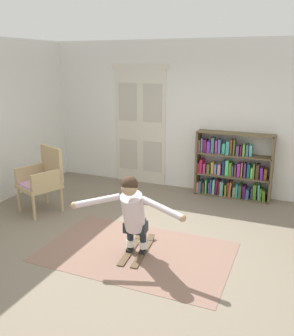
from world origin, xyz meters
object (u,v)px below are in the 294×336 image
(wicker_chair, at_px, (43,178))
(person_skier, at_px, (133,211))
(skis_pair, at_px, (137,249))
(bookshelf, at_px, (230,169))

(wicker_chair, relative_size, person_skier, 0.75)
(person_skier, bearing_deg, wicker_chair, 157.38)
(person_skier, bearing_deg, skis_pair, 96.47)
(bookshelf, xyz_separation_m, skis_pair, (-0.75, -2.61, -0.52))
(bookshelf, height_order, wicker_chair, bookshelf)
(skis_pair, height_order, person_skier, person_skier)
(skis_pair, bearing_deg, wicker_chair, 161.48)
(wicker_chair, height_order, skis_pair, wicker_chair)
(wicker_chair, height_order, person_skier, person_skier)
(bookshelf, xyz_separation_m, person_skier, (-0.73, -2.79, 0.13))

